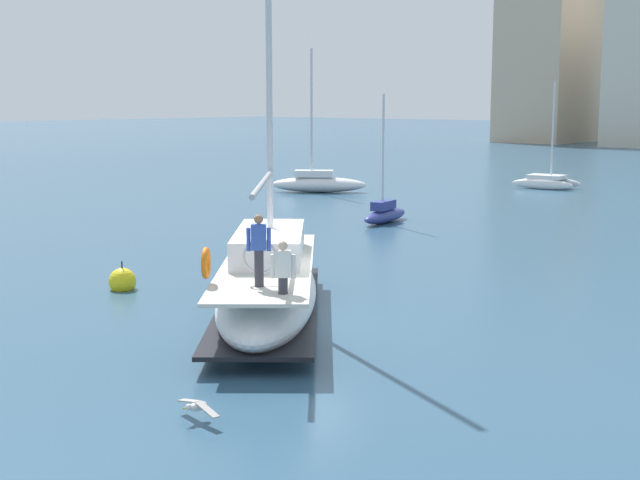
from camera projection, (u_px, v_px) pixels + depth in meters
ground_plane at (302, 324)px, 21.81m from camera, size 400.00×400.00×0.00m
main_sailboat at (268, 284)px, 22.09m from camera, size 8.03×8.88×12.33m
moored_sloop_near at (385, 213)px, 39.76m from camera, size 1.53×3.84×5.73m
moored_sloop_far at (546, 180)px, 55.21m from camera, size 4.12×2.32×6.62m
moored_catamaran at (318, 182)px, 52.85m from camera, size 5.42×4.39×8.46m
seagull at (197, 406)px, 15.15m from camera, size 1.15×0.48×0.17m
mooring_buoy at (123, 281)px, 25.72m from camera, size 0.80×0.80×1.00m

